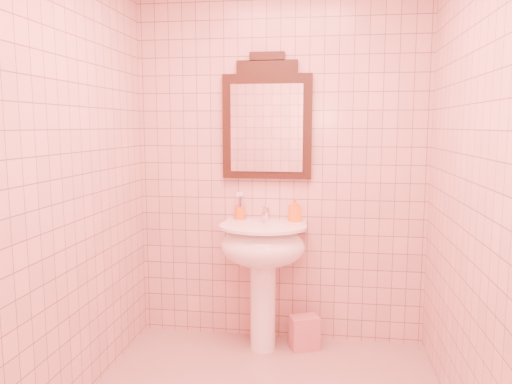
% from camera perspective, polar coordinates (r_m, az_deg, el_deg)
% --- Properties ---
extents(back_wall, '(2.00, 0.02, 2.50)m').
position_cam_1_polar(back_wall, '(3.46, 2.76, 3.21)').
color(back_wall, tan).
rests_on(back_wall, floor).
extents(pedestal_sink, '(0.58, 0.58, 0.86)m').
position_cam_1_polar(pedestal_sink, '(3.34, 0.80, -7.17)').
color(pedestal_sink, white).
rests_on(pedestal_sink, floor).
extents(faucet, '(0.04, 0.16, 0.11)m').
position_cam_1_polar(faucet, '(3.42, 1.10, -2.40)').
color(faucet, white).
rests_on(faucet, pedestal_sink).
extents(mirror, '(0.61, 0.06, 0.85)m').
position_cam_1_polar(mirror, '(3.43, 1.26, 8.12)').
color(mirror, black).
rests_on(mirror, back_wall).
extents(toothbrush_cup, '(0.07, 0.07, 0.17)m').
position_cam_1_polar(toothbrush_cup, '(3.48, -1.86, -2.37)').
color(toothbrush_cup, orange).
rests_on(toothbrush_cup, pedestal_sink).
extents(soap_dispenser, '(0.10, 0.10, 0.16)m').
position_cam_1_polar(soap_dispenser, '(3.41, 4.46, -2.06)').
color(soap_dispenser, orange).
rests_on(soap_dispenser, pedestal_sink).
extents(towel, '(0.22, 0.19, 0.23)m').
position_cam_1_polar(towel, '(3.54, 5.54, -15.70)').
color(towel, '#D37C86').
rests_on(towel, floor).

